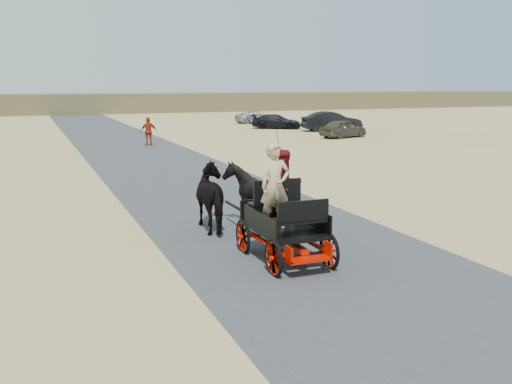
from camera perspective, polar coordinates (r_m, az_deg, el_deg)
name	(u,v)px	position (r m, az deg, el deg)	size (l,w,h in m)	color
ground	(288,242)	(13.68, 3.25, -5.00)	(140.00, 140.00, 0.00)	tan
road	(288,242)	(13.68, 3.25, -4.98)	(6.00, 140.00, 0.01)	#38383A
ridge_far	(73,104)	(74.15, -17.85, 8.39)	(140.00, 6.00, 2.40)	brown
carriage	(284,244)	(12.22, 2.83, -5.19)	(1.30, 2.40, 0.72)	black
horse_left	(216,197)	(14.63, -4.06, -0.55)	(0.91, 2.01, 1.70)	black
horse_right	(255,194)	(15.00, -0.06, -0.23)	(1.37, 1.54, 1.70)	black
driver_man	(275,186)	(11.90, 1.91, 0.61)	(0.66, 0.43, 1.80)	tan
passenger_woman	(285,185)	(12.61, 2.97, 0.68)	(0.77, 0.60, 1.58)	#660C0F
pedestrian	(149,131)	(35.05, -10.69, 5.98)	(1.01, 0.42, 1.73)	#9D2812
car_a	(343,129)	(40.10, 8.72, 6.29)	(1.47, 3.65, 1.24)	brown
car_b	(332,121)	(45.40, 7.57, 7.02)	(1.61, 4.63, 1.53)	black
car_c	(276,122)	(47.49, 2.05, 7.06)	(1.65, 4.06, 1.18)	black
car_d	(257,117)	(53.81, 0.13, 7.49)	(1.88, 4.08, 1.13)	#B2B2B7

